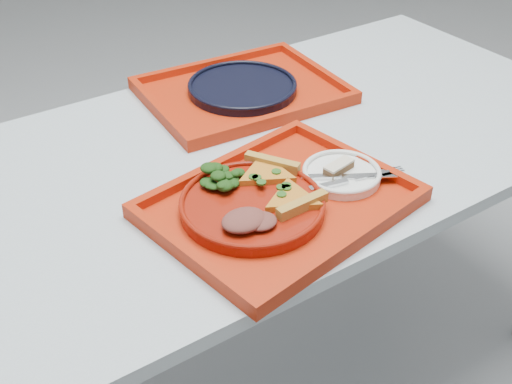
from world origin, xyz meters
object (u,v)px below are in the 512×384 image
(tray_far, at_px, (242,94))
(dinner_plate, at_px, (252,207))
(navy_plate, at_px, (242,88))
(tray_main, at_px, (280,206))
(dessert_bar, at_px, (339,167))

(tray_far, bearing_deg, dinner_plate, -116.60)
(tray_far, relative_size, navy_plate, 1.73)
(tray_main, xyz_separation_m, dinner_plate, (-0.06, 0.01, 0.02))
(dinner_plate, xyz_separation_m, navy_plate, (0.24, 0.41, -0.00))
(dinner_plate, relative_size, dessert_bar, 3.84)
(navy_plate, bearing_deg, tray_main, -114.24)
(tray_main, height_order, tray_far, same)
(dinner_plate, bearing_deg, tray_main, -10.30)
(tray_far, height_order, dinner_plate, dinner_plate)
(navy_plate, height_order, dessert_bar, dessert_bar)
(tray_main, height_order, navy_plate, navy_plate)
(dinner_plate, bearing_deg, tray_far, 59.23)
(navy_plate, bearing_deg, tray_far, 0.00)
(tray_main, height_order, dessert_bar, dessert_bar)
(tray_far, xyz_separation_m, dinner_plate, (-0.24, -0.41, 0.02))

